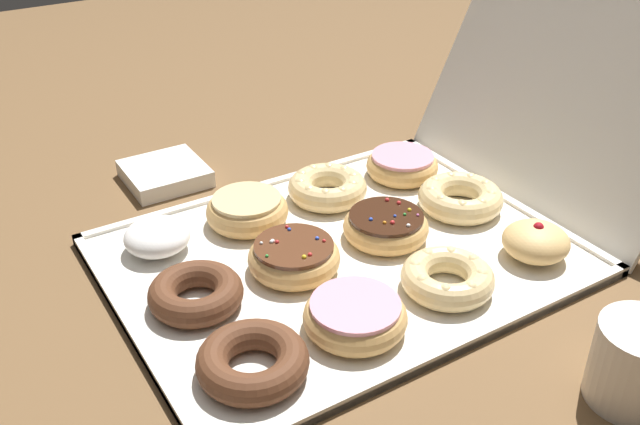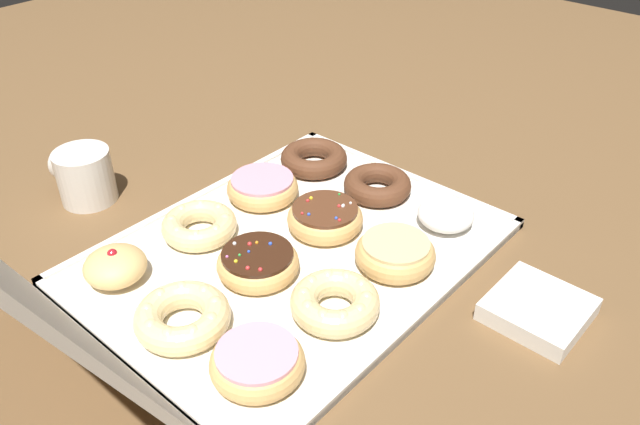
{
  "view_description": "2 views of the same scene",
  "coord_description": "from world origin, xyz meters",
  "px_view_note": "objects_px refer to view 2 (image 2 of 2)",
  "views": [
    {
      "loc": [
        0.64,
        -0.43,
        0.54
      ],
      "look_at": [
        -0.05,
        -0.0,
        0.05
      ],
      "focal_mm": 39.99,
      "sensor_mm": 36.0,
      "label": 1
    },
    {
      "loc": [
        -0.52,
        0.53,
        0.59
      ],
      "look_at": [
        -0.01,
        -0.05,
        0.06
      ],
      "focal_mm": 35.86,
      "sensor_mm": 36.0,
      "label": 2
    }
  ],
  "objects_px": {
    "powdered_filled_donut_0": "(446,214)",
    "jelly_filled_donut_11": "(115,266)",
    "donut_box": "(293,252)",
    "coffee_mug": "(84,174)",
    "chocolate_cake_ring_donut_2": "(314,158)",
    "cruller_donut_8": "(199,225)",
    "napkin_stack": "(538,309)",
    "pink_frosted_donut_5": "(263,187)",
    "glazed_ring_donut_3": "(395,253)",
    "chocolate_cake_ring_donut_1": "(376,184)",
    "cruller_donut_6": "(335,302)",
    "sprinkle_donut_7": "(259,263)",
    "cruller_donut_10": "(182,316)",
    "pink_frosted_donut_9": "(257,362)",
    "sprinkle_donut_4": "(325,218)"
  },
  "relations": [
    {
      "from": "sprinkle_donut_4",
      "to": "pink_frosted_donut_5",
      "type": "relative_size",
      "value": 0.99
    },
    {
      "from": "chocolate_cake_ring_donut_2",
      "to": "napkin_stack",
      "type": "distance_m",
      "value": 0.47
    },
    {
      "from": "chocolate_cake_ring_donut_1",
      "to": "cruller_donut_6",
      "type": "bearing_deg",
      "value": 116.88
    },
    {
      "from": "sprinkle_donut_4",
      "to": "pink_frosted_donut_9",
      "type": "height_order",
      "value": "sprinkle_donut_4"
    },
    {
      "from": "chocolate_cake_ring_donut_2",
      "to": "sprinkle_donut_7",
      "type": "xyz_separation_m",
      "value": [
        -0.14,
        0.27,
        0.0
      ]
    },
    {
      "from": "chocolate_cake_ring_donut_2",
      "to": "sprinkle_donut_7",
      "type": "relative_size",
      "value": 1.02
    },
    {
      "from": "powdered_filled_donut_0",
      "to": "jelly_filled_donut_11",
      "type": "bearing_deg",
      "value": 56.44
    },
    {
      "from": "donut_box",
      "to": "sprinkle_donut_4",
      "type": "distance_m",
      "value": 0.08
    },
    {
      "from": "donut_box",
      "to": "cruller_donut_6",
      "type": "bearing_deg",
      "value": 154.97
    },
    {
      "from": "pink_frosted_donut_9",
      "to": "cruller_donut_10",
      "type": "relative_size",
      "value": 0.92
    },
    {
      "from": "powdered_filled_donut_0",
      "to": "chocolate_cake_ring_donut_2",
      "type": "relative_size",
      "value": 0.73
    },
    {
      "from": "chocolate_cake_ring_donut_1",
      "to": "pink_frosted_donut_9",
      "type": "height_order",
      "value": "pink_frosted_donut_9"
    },
    {
      "from": "sprinkle_donut_7",
      "to": "jelly_filled_donut_11",
      "type": "xyz_separation_m",
      "value": [
        0.14,
        0.14,
        0.0
      ]
    },
    {
      "from": "chocolate_cake_ring_donut_1",
      "to": "sprinkle_donut_4",
      "type": "relative_size",
      "value": 0.96
    },
    {
      "from": "cruller_donut_6",
      "to": "chocolate_cake_ring_donut_1",
      "type": "bearing_deg",
      "value": -63.12
    },
    {
      "from": "chocolate_cake_ring_donut_2",
      "to": "cruller_donut_8",
      "type": "relative_size",
      "value": 1.04
    },
    {
      "from": "coffee_mug",
      "to": "pink_frosted_donut_9",
      "type": "bearing_deg",
      "value": 170.26
    },
    {
      "from": "glazed_ring_donut_3",
      "to": "pink_frosted_donut_9",
      "type": "relative_size",
      "value": 1.02
    },
    {
      "from": "chocolate_cake_ring_donut_2",
      "to": "sprinkle_donut_7",
      "type": "distance_m",
      "value": 0.3
    },
    {
      "from": "pink_frosted_donut_5",
      "to": "coffee_mug",
      "type": "relative_size",
      "value": 1.06
    },
    {
      "from": "coffee_mug",
      "to": "napkin_stack",
      "type": "height_order",
      "value": "coffee_mug"
    },
    {
      "from": "napkin_stack",
      "to": "pink_frosted_donut_9",
      "type": "bearing_deg",
      "value": 57.78
    },
    {
      "from": "cruller_donut_8",
      "to": "jelly_filled_donut_11",
      "type": "distance_m",
      "value": 0.14
    },
    {
      "from": "cruller_donut_8",
      "to": "sprinkle_donut_7",
      "type": "bearing_deg",
      "value": 177.78
    },
    {
      "from": "donut_box",
      "to": "powdered_filled_donut_0",
      "type": "distance_m",
      "value": 0.24
    },
    {
      "from": "pink_frosted_donut_5",
      "to": "pink_frosted_donut_9",
      "type": "distance_m",
      "value": 0.38
    },
    {
      "from": "chocolate_cake_ring_donut_1",
      "to": "sprinkle_donut_7",
      "type": "distance_m",
      "value": 0.27
    },
    {
      "from": "donut_box",
      "to": "coffee_mug",
      "type": "height_order",
      "value": "coffee_mug"
    },
    {
      "from": "cruller_donut_10",
      "to": "sprinkle_donut_7",
      "type": "bearing_deg",
      "value": -88.4
    },
    {
      "from": "powdered_filled_donut_0",
      "to": "pink_frosted_donut_5",
      "type": "xyz_separation_m",
      "value": [
        0.27,
        0.13,
        -0.0
      ]
    },
    {
      "from": "chocolate_cake_ring_donut_1",
      "to": "chocolate_cake_ring_donut_2",
      "type": "relative_size",
      "value": 0.95
    },
    {
      "from": "cruller_donut_10",
      "to": "sprinkle_donut_4",
      "type": "bearing_deg",
      "value": -88.94
    },
    {
      "from": "jelly_filled_donut_11",
      "to": "coffee_mug",
      "type": "height_order",
      "value": "coffee_mug"
    },
    {
      "from": "glazed_ring_donut_3",
      "to": "pink_frosted_donut_5",
      "type": "height_order",
      "value": "glazed_ring_donut_3"
    },
    {
      "from": "coffee_mug",
      "to": "napkin_stack",
      "type": "relative_size",
      "value": 0.93
    },
    {
      "from": "donut_box",
      "to": "powdered_filled_donut_0",
      "type": "height_order",
      "value": "powdered_filled_donut_0"
    },
    {
      "from": "cruller_donut_6",
      "to": "cruller_donut_10",
      "type": "relative_size",
      "value": 0.96
    },
    {
      "from": "sprinkle_donut_7",
      "to": "cruller_donut_10",
      "type": "distance_m",
      "value": 0.14
    },
    {
      "from": "glazed_ring_donut_3",
      "to": "jelly_filled_donut_11",
      "type": "relative_size",
      "value": 1.33
    },
    {
      "from": "chocolate_cake_ring_donut_1",
      "to": "jelly_filled_donut_11",
      "type": "distance_m",
      "value": 0.43
    },
    {
      "from": "pink_frosted_donut_9",
      "to": "jelly_filled_donut_11",
      "type": "relative_size",
      "value": 1.3
    },
    {
      "from": "chocolate_cake_ring_donut_2",
      "to": "cruller_donut_8",
      "type": "xyz_separation_m",
      "value": [
        -0.01,
        0.27,
        0.0
      ]
    },
    {
      "from": "glazed_ring_donut_3",
      "to": "sprinkle_donut_4",
      "type": "relative_size",
      "value": 0.98
    },
    {
      "from": "donut_box",
      "to": "pink_frosted_donut_5",
      "type": "xyz_separation_m",
      "value": [
        0.13,
        -0.07,
        0.02
      ]
    },
    {
      "from": "sprinkle_donut_4",
      "to": "chocolate_cake_ring_donut_2",
      "type": "bearing_deg",
      "value": -42.93
    },
    {
      "from": "donut_box",
      "to": "glazed_ring_donut_3",
      "type": "relative_size",
      "value": 5.06
    },
    {
      "from": "powdered_filled_donut_0",
      "to": "cruller_donut_8",
      "type": "height_order",
      "value": "powdered_filled_donut_0"
    },
    {
      "from": "jelly_filled_donut_11",
      "to": "napkin_stack",
      "type": "bearing_deg",
      "value": -145.14
    },
    {
      "from": "chocolate_cake_ring_donut_2",
      "to": "cruller_donut_10",
      "type": "xyz_separation_m",
      "value": [
        -0.14,
        0.41,
        0.0
      ]
    },
    {
      "from": "pink_frosted_donut_5",
      "to": "jelly_filled_donut_11",
      "type": "xyz_separation_m",
      "value": [
        0.0,
        0.28,
        0.0
      ]
    }
  ]
}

